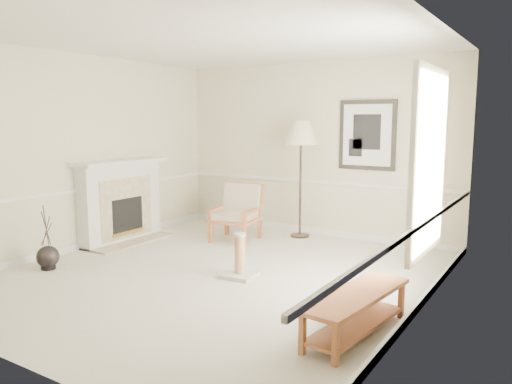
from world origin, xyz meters
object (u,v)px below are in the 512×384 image
at_px(floor_vase, 48,257).
at_px(floor_lamp, 301,136).
at_px(armchair, 238,210).
at_px(scratching_post, 240,263).
at_px(bench, 356,307).

distance_m(floor_vase, floor_lamp, 4.20).
height_order(floor_vase, floor_lamp, floor_lamp).
bearing_deg(armchair, floor_lamp, 32.55).
distance_m(armchair, floor_lamp, 1.58).
xyz_separation_m(armchair, scratching_post, (1.15, -1.65, -0.31)).
height_order(armchair, scratching_post, armchair).
distance_m(floor_vase, armchair, 2.97).
height_order(floor_vase, scratching_post, floor_vase).
bearing_deg(armchair, bench, -48.65).
bearing_deg(floor_vase, scratching_post, 24.86).
bearing_deg(scratching_post, armchair, 124.89).
height_order(armchair, floor_lamp, floor_lamp).
bearing_deg(armchair, floor_vase, -121.86).
bearing_deg(floor_vase, bench, 3.12).
distance_m(floor_vase, scratching_post, 2.54).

